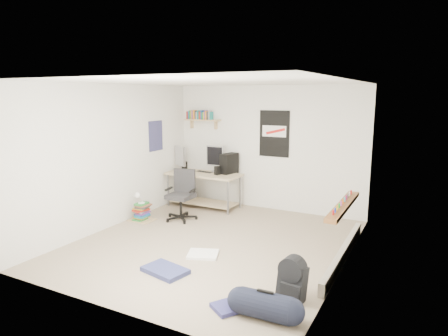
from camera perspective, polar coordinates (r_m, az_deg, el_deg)
The scene contains 26 objects.
floor at distance 6.44m, azimuth -1.56°, elevation -10.70°, with size 4.00×4.50×0.01m, color gray.
ceiling at distance 6.00m, azimuth -1.68°, elevation 12.24°, with size 4.00×4.50×0.01m, color white.
back_wall at distance 8.11m, azimuth 6.21°, elevation 2.84°, with size 4.00×0.01×2.50m, color silver.
left_wall at distance 7.28m, azimuth -15.52°, elevation 1.64°, with size 0.01×4.50×2.50m, color silver.
right_wall at distance 5.42m, azimuth 17.20°, elevation -1.38°, with size 0.01×4.50×2.50m, color silver.
desk at distance 8.33m, azimuth -2.90°, elevation -3.11°, with size 1.53×0.67×0.70m, color tan.
monitor_left at distance 8.50m, azimuth -6.26°, elevation 0.84°, with size 0.38×0.09×0.41m, color #A9A8AD.
monitor_right at distance 8.38m, azimuth -1.26°, elevation 0.85°, with size 0.39×0.10×0.43m, color #959498.
pc_tower at distance 8.21m, azimuth 0.74°, elevation 0.61°, with size 0.19×0.41×0.42m, color black.
keyboard at distance 8.40m, azimuth -2.82°, elevation -0.59°, with size 0.38×0.13×0.02m, color black.
speaker_left at distance 8.64m, azimuth -5.69°, elevation 0.27°, with size 0.10×0.10×0.19m, color black.
speaker_right at distance 8.07m, azimuth -0.97°, elevation -0.41°, with size 0.10×0.10×0.19m, color black.
office_chair at distance 7.49m, azimuth -6.22°, elevation -3.73°, with size 0.61×0.61×0.94m, color #262528.
wall_shelf at distance 8.60m, azimuth -3.10°, elevation 6.87°, with size 0.80×0.22×0.24m, color tan.
poster_back_wall at distance 8.00m, azimuth 7.19°, elevation 4.88°, with size 0.62×0.03×0.92m, color black.
poster_left_wall at distance 8.14m, azimuth -9.73°, elevation 4.55°, with size 0.02×0.42×0.60m, color navy.
window at distance 5.69m, azimuth 17.33°, elevation 1.20°, with size 0.10×1.50×1.26m, color brown.
baseboard_heater at distance 6.04m, azimuth 16.67°, elevation -11.63°, with size 0.08×2.50×0.18m, color #B7B2A8.
backpack at distance 4.80m, azimuth 9.71°, elevation -15.87°, with size 0.31×0.24×0.41m, color black.
duffel_bag at distance 4.44m, azimuth 5.89°, elevation -19.02°, with size 0.29×0.29×0.57m, color black.
tshirt at distance 5.97m, azimuth -3.02°, elevation -12.20°, with size 0.43×0.37×0.04m, color white.
jeans_a at distance 5.50m, azimuth -8.40°, elevation -14.27°, with size 0.59×0.37×0.06m, color navy.
jeans_b at distance 4.65m, azimuth 1.02°, elevation -19.14°, with size 0.39×0.29×0.05m, color navy.
book_stack at distance 7.64m, azimuth -11.68°, elevation -6.24°, with size 0.49×0.40×0.34m, color brown.
desk_lamp at distance 7.55m, azimuth -11.73°, elevation -4.63°, with size 0.12×0.20×0.20m, color silver.
subwoofer at distance 8.78m, azimuth -5.62°, elevation -3.95°, with size 0.26×0.26×0.30m, color black.
Camera 1 is at (2.94, -5.23, 2.32)m, focal length 32.00 mm.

